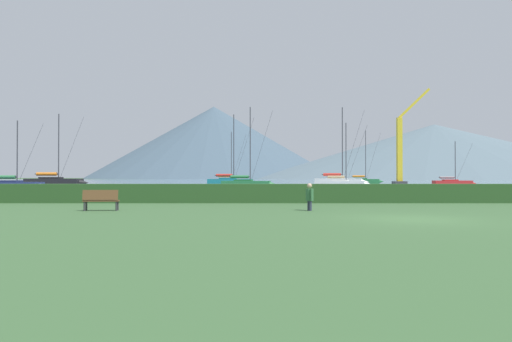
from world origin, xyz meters
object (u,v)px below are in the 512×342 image
at_px(sailboat_slip_6, 228,181).
at_px(sailboat_slip_9, 246,184).
at_px(sailboat_slip_0, 342,184).
at_px(park_bench_near_path, 100,199).
at_px(sailboat_slip_7, 54,182).
at_px(dock_crane, 400,156).
at_px(person_seated_viewer, 309,196).
at_px(sailboat_slip_5, 452,183).
at_px(sailboat_slip_1, 363,181).
at_px(sailboat_slip_2, 230,182).
at_px(sailboat_slip_8, 338,181).
at_px(sailboat_slip_3, 12,186).

bearing_deg(sailboat_slip_6, sailboat_slip_9, -81.71).
bearing_deg(sailboat_slip_0, park_bench_near_path, -96.71).
xyz_separation_m(sailboat_slip_7, dock_crane, (53.75, 6.27, 4.17)).
height_order(sailboat_slip_7, park_bench_near_path, sailboat_slip_7).
xyz_separation_m(person_seated_viewer, dock_crane, (21.15, 55.85, 4.25)).
relative_size(sailboat_slip_5, person_seated_viewer, 5.79).
xyz_separation_m(sailboat_slip_1, sailboat_slip_2, (-27.13, -21.22, 0.07)).
relative_size(sailboat_slip_5, sailboat_slip_6, 0.65).
bearing_deg(park_bench_near_path, sailboat_slip_8, 65.74).
height_order(sailboat_slip_0, person_seated_viewer, sailboat_slip_0).
bearing_deg(sailboat_slip_7, sailboat_slip_6, 52.99).
height_order(sailboat_slip_3, sailboat_slip_9, sailboat_slip_9).
bearing_deg(sailboat_slip_2, sailboat_slip_0, -31.73).
bearing_deg(sailboat_slip_0, sailboat_slip_6, 133.44).
bearing_deg(sailboat_slip_9, sailboat_slip_3, -147.46).
relative_size(sailboat_slip_8, park_bench_near_path, 8.35).
height_order(sailboat_slip_9, park_bench_near_path, sailboat_slip_9).
xyz_separation_m(sailboat_slip_3, sailboat_slip_7, (-3.93, 19.92, 0.18)).
bearing_deg(sailboat_slip_5, sailboat_slip_7, -172.33).
xyz_separation_m(sailboat_slip_0, sailboat_slip_6, (-17.83, 35.14, 0.07)).
bearing_deg(sailboat_slip_5, sailboat_slip_3, -153.67).
bearing_deg(dock_crane, person_seated_viewer, -110.75).
height_order(sailboat_slip_5, sailboat_slip_6, sailboat_slip_6).
distance_m(sailboat_slip_6, sailboat_slip_9, 39.26).
distance_m(sailboat_slip_7, sailboat_slip_8, 45.47).
relative_size(sailboat_slip_0, sailboat_slip_2, 0.75).
bearing_deg(person_seated_viewer, sailboat_slip_9, 81.98).
bearing_deg(sailboat_slip_1, dock_crane, -79.83).
height_order(sailboat_slip_1, sailboat_slip_3, sailboat_slip_1).
bearing_deg(sailboat_slip_9, sailboat_slip_1, 66.99).
bearing_deg(sailboat_slip_9, park_bench_near_path, -89.40).
xyz_separation_m(sailboat_slip_1, sailboat_slip_8, (-8.67, -19.97, 0.12)).
bearing_deg(sailboat_slip_2, dock_crane, 3.31).
xyz_separation_m(sailboat_slip_9, park_bench_near_path, (-5.86, -40.76, -0.09)).
xyz_separation_m(sailboat_slip_3, sailboat_slip_9, (25.03, 11.02, 0.04)).
xyz_separation_m(sailboat_slip_6, park_bench_near_path, (-1.33, -79.76, -0.13)).
relative_size(sailboat_slip_1, sailboat_slip_5, 1.57).
height_order(sailboat_slip_1, sailboat_slip_2, sailboat_slip_2).
relative_size(sailboat_slip_6, sailboat_slip_9, 1.04).
height_order(sailboat_slip_6, dock_crane, dock_crane).
height_order(sailboat_slip_8, dock_crane, dock_crane).
bearing_deg(sailboat_slip_7, dock_crane, 8.70).
height_order(sailboat_slip_3, person_seated_viewer, sailboat_slip_3).
xyz_separation_m(sailboat_slip_0, sailboat_slip_5, (19.53, 10.25, -0.04)).
height_order(sailboat_slip_5, sailboat_slip_7, sailboat_slip_7).
distance_m(sailboat_slip_9, person_seated_viewer, 40.85).
bearing_deg(sailboat_slip_9, dock_crane, 40.22).
distance_m(sailboat_slip_5, person_seated_viewer, 62.08).
height_order(sailboat_slip_2, sailboat_slip_8, sailboat_slip_8).
distance_m(sailboat_slip_7, sailboat_slip_9, 30.29).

